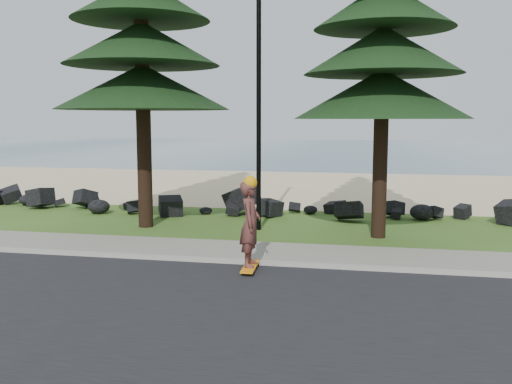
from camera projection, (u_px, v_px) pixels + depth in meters
ground at (233, 254)px, 13.95m from camera, size 160.00×160.00×0.00m
road at (170, 315)px, 9.57m from camera, size 160.00×7.00×0.02m
kerb at (224, 261)px, 13.07m from camera, size 160.00×0.20×0.10m
sidewalk at (235, 251)px, 14.14m from camera, size 160.00×2.00×0.08m
beach_sand at (303, 186)px, 28.05m from camera, size 160.00×15.00×0.01m
ocean at (342, 149)px, 63.53m from camera, size 160.00×58.00×0.01m
seawall_boulders at (272, 216)px, 19.39m from camera, size 60.00×2.40×1.10m
lamp_post at (259, 90)px, 16.54m from camera, size 0.25×0.14×8.14m
skateboarder at (250, 224)px, 12.27m from camera, size 0.48×1.12×2.07m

